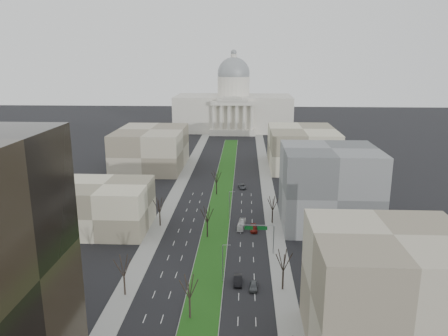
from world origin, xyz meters
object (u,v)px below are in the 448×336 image
(car_red, at_px, (254,229))
(car_grey_far, at_px, (242,186))
(box_van, at_px, (241,225))
(car_grey_near, at_px, (254,286))
(car_black, at_px, (238,280))

(car_red, height_order, car_grey_far, car_grey_far)
(box_van, bearing_deg, car_grey_near, -78.66)
(car_grey_near, bearing_deg, car_red, 92.29)
(car_black, height_order, car_red, car_black)
(car_grey_near, xyz_separation_m, car_grey_far, (-3.22, 76.73, -0.00))
(car_black, relative_size, box_van, 0.68)
(car_grey_far, relative_size, box_van, 0.72)
(box_van, bearing_deg, car_red, -24.47)
(car_red, xyz_separation_m, box_van, (-3.64, 2.17, 0.31))
(car_grey_near, xyz_separation_m, car_black, (-3.52, 2.31, 0.09))
(car_grey_far, distance_m, box_van, 41.06)
(box_van, bearing_deg, car_black, -84.35)
(car_grey_near, bearing_deg, box_van, 98.17)
(car_grey_far, xyz_separation_m, box_van, (0.15, -41.06, 0.30))
(car_grey_near, height_order, car_grey_far, car_grey_near)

